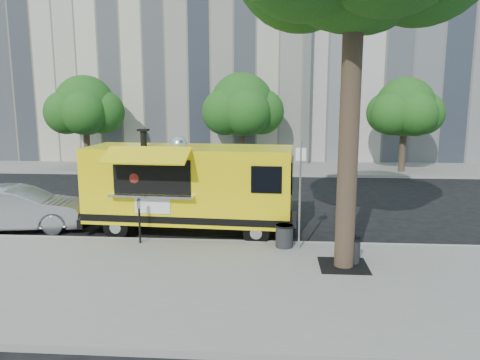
{
  "coord_description": "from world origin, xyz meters",
  "views": [
    {
      "loc": [
        0.8,
        -14.09,
        4.36
      ],
      "look_at": [
        -0.2,
        0.0,
        1.8
      ],
      "focal_mm": 35.0,
      "sensor_mm": 36.0,
      "label": 1
    }
  ],
  "objects_px": {
    "far_tree_c": "(405,107)",
    "trash_bin_left": "(284,235)",
    "sedan": "(17,209)",
    "trash_bin_right": "(350,249)",
    "parking_meter": "(139,215)",
    "sign_post": "(300,189)",
    "food_truck": "(189,186)",
    "far_tree_a": "(85,106)",
    "far_tree_b": "(242,105)"
  },
  "relations": [
    {
      "from": "far_tree_c",
      "to": "trash_bin_left",
      "type": "bearing_deg",
      "value": -116.39
    },
    {
      "from": "sedan",
      "to": "trash_bin_right",
      "type": "distance_m",
      "value": 10.6
    },
    {
      "from": "parking_meter",
      "to": "trash_bin_right",
      "type": "height_order",
      "value": "parking_meter"
    },
    {
      "from": "sign_post",
      "to": "trash_bin_left",
      "type": "xyz_separation_m",
      "value": [
        -0.4,
        0.15,
        -1.36
      ]
    },
    {
      "from": "far_tree_c",
      "to": "trash_bin_right",
      "type": "distance_m",
      "value": 16.12
    },
    {
      "from": "trash_bin_left",
      "to": "far_tree_c",
      "type": "bearing_deg",
      "value": 63.61
    },
    {
      "from": "food_truck",
      "to": "trash_bin_left",
      "type": "height_order",
      "value": "food_truck"
    },
    {
      "from": "far_tree_a",
      "to": "parking_meter",
      "type": "bearing_deg",
      "value": -62.85
    },
    {
      "from": "far_tree_a",
      "to": "trash_bin_left",
      "type": "bearing_deg",
      "value": -50.86
    },
    {
      "from": "far_tree_b",
      "to": "far_tree_c",
      "type": "xyz_separation_m",
      "value": [
        9.0,
        -0.3,
        -0.12
      ]
    },
    {
      "from": "sign_post",
      "to": "trash_bin_right",
      "type": "distance_m",
      "value": 2.08
    },
    {
      "from": "trash_bin_right",
      "to": "food_truck",
      "type": "bearing_deg",
      "value": 149.86
    },
    {
      "from": "sign_post",
      "to": "trash_bin_left",
      "type": "distance_m",
      "value": 1.42
    },
    {
      "from": "far_tree_c",
      "to": "trash_bin_left",
      "type": "xyz_separation_m",
      "value": [
        -6.85,
        -13.8,
        -3.23
      ]
    },
    {
      "from": "sign_post",
      "to": "parking_meter",
      "type": "relative_size",
      "value": 2.25
    },
    {
      "from": "trash_bin_left",
      "to": "far_tree_b",
      "type": "bearing_deg",
      "value": 98.67
    },
    {
      "from": "sign_post",
      "to": "trash_bin_left",
      "type": "height_order",
      "value": "sign_post"
    },
    {
      "from": "parking_meter",
      "to": "trash_bin_left",
      "type": "height_order",
      "value": "parking_meter"
    },
    {
      "from": "sign_post",
      "to": "trash_bin_right",
      "type": "bearing_deg",
      "value": -37.67
    },
    {
      "from": "far_tree_c",
      "to": "sedan",
      "type": "distance_m",
      "value": 19.97
    },
    {
      "from": "food_truck",
      "to": "trash_bin_right",
      "type": "height_order",
      "value": "food_truck"
    },
    {
      "from": "sign_post",
      "to": "far_tree_b",
      "type": "bearing_deg",
      "value": 100.15
    },
    {
      "from": "far_tree_b",
      "to": "sedan",
      "type": "height_order",
      "value": "far_tree_b"
    },
    {
      "from": "sedan",
      "to": "trash_bin_left",
      "type": "height_order",
      "value": "sedan"
    },
    {
      "from": "far_tree_a",
      "to": "parking_meter",
      "type": "xyz_separation_m",
      "value": [
        7.0,
        -13.65,
        -2.79
      ]
    },
    {
      "from": "far_tree_a",
      "to": "parking_meter",
      "type": "height_order",
      "value": "far_tree_a"
    },
    {
      "from": "far_tree_a",
      "to": "sign_post",
      "type": "bearing_deg",
      "value": -50.17
    },
    {
      "from": "sign_post",
      "to": "food_truck",
      "type": "height_order",
      "value": "food_truck"
    },
    {
      "from": "parking_meter",
      "to": "trash_bin_left",
      "type": "distance_m",
      "value": 4.18
    },
    {
      "from": "far_tree_c",
      "to": "trash_bin_right",
      "type": "height_order",
      "value": "far_tree_c"
    },
    {
      "from": "food_truck",
      "to": "sedan",
      "type": "relative_size",
      "value": 1.54
    },
    {
      "from": "trash_bin_left",
      "to": "food_truck",
      "type": "bearing_deg",
      "value": 152.11
    },
    {
      "from": "food_truck",
      "to": "far_tree_a",
      "type": "bearing_deg",
      "value": 127.6
    },
    {
      "from": "far_tree_a",
      "to": "far_tree_b",
      "type": "distance_m",
      "value": 9.01
    },
    {
      "from": "parking_meter",
      "to": "sedan",
      "type": "distance_m",
      "value": 4.71
    },
    {
      "from": "sign_post",
      "to": "trash_bin_left",
      "type": "relative_size",
      "value": 4.71
    },
    {
      "from": "sedan",
      "to": "food_truck",
      "type": "bearing_deg",
      "value": -100.08
    },
    {
      "from": "sedan",
      "to": "trash_bin_right",
      "type": "height_order",
      "value": "sedan"
    },
    {
      "from": "far_tree_a",
      "to": "trash_bin_right",
      "type": "xyz_separation_m",
      "value": [
        12.8,
        -14.81,
        -3.28
      ]
    },
    {
      "from": "parking_meter",
      "to": "sign_post",
      "type": "bearing_deg",
      "value": -2.52
    },
    {
      "from": "far_tree_a",
      "to": "sign_post",
      "type": "distance_m",
      "value": 18.14
    },
    {
      "from": "far_tree_a",
      "to": "sedan",
      "type": "bearing_deg",
      "value": -78.25
    },
    {
      "from": "far_tree_c",
      "to": "food_truck",
      "type": "xyz_separation_m",
      "value": [
        -9.83,
        -12.23,
        -2.17
      ]
    },
    {
      "from": "sedan",
      "to": "trash_bin_right",
      "type": "relative_size",
      "value": 6.77
    },
    {
      "from": "parking_meter",
      "to": "far_tree_a",
      "type": "bearing_deg",
      "value": 117.15
    },
    {
      "from": "food_truck",
      "to": "trash_bin_right",
      "type": "bearing_deg",
      "value": -26.52
    },
    {
      "from": "far_tree_c",
      "to": "parking_meter",
      "type": "height_order",
      "value": "far_tree_c"
    },
    {
      "from": "parking_meter",
      "to": "trash_bin_right",
      "type": "bearing_deg",
      "value": -11.34
    },
    {
      "from": "food_truck",
      "to": "trash_bin_right",
      "type": "distance_m",
      "value": 5.45
    },
    {
      "from": "far_tree_b",
      "to": "sign_post",
      "type": "xyz_separation_m",
      "value": [
        2.55,
        -14.25,
        -1.98
      ]
    }
  ]
}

